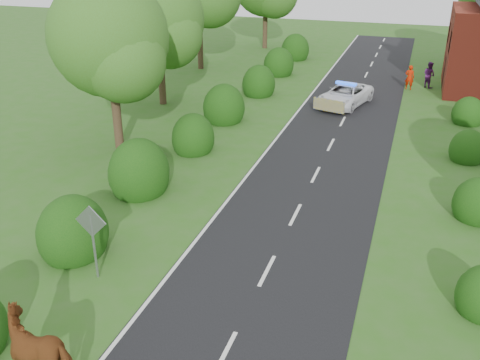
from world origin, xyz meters
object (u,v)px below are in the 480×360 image
(road_sign, at_px, (92,231))
(pedestrian_purple, at_px, (429,75))
(police_van, at_px, (345,95))
(cow, at_px, (44,351))
(pedestrian_red, at_px, (410,77))

(road_sign, distance_m, pedestrian_purple, 29.24)
(police_van, relative_size, pedestrian_purple, 2.88)
(road_sign, relative_size, cow, 1.11)
(pedestrian_purple, bearing_deg, pedestrian_red, 81.45)
(cow, xyz_separation_m, pedestrian_red, (7.10, 30.72, 0.04))
(police_van, distance_m, pedestrian_purple, 8.02)
(road_sign, height_order, pedestrian_red, road_sign)
(pedestrian_red, relative_size, pedestrian_purple, 0.93)
(cow, bearing_deg, road_sign, -168.48)
(cow, bearing_deg, pedestrian_red, 162.50)
(road_sign, xyz_separation_m, pedestrian_purple, (9.54, 27.63, -0.74))
(road_sign, distance_m, police_van, 21.83)
(police_van, bearing_deg, road_sign, -87.16)
(police_van, distance_m, pedestrian_red, 6.48)
(pedestrian_red, height_order, pedestrian_purple, pedestrian_purple)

